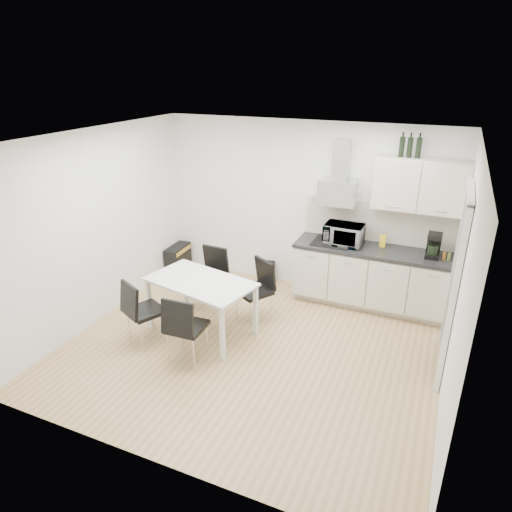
{
  "coord_description": "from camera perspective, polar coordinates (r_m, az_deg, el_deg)",
  "views": [
    {
      "loc": [
        2.0,
        -4.46,
        3.33
      ],
      "look_at": [
        -0.1,
        0.38,
        1.1
      ],
      "focal_mm": 32.0,
      "sensor_mm": 36.0,
      "label": 1
    }
  ],
  "objects": [
    {
      "name": "guitar_amp",
      "position": [
        7.99,
        -9.71,
        -0.29
      ],
      "size": [
        0.26,
        0.55,
        0.45
      ],
      "rotation": [
        0.0,
        0.0,
        0.04
      ],
      "color": "black",
      "rests_on": "ground"
    },
    {
      "name": "chair_near_left",
      "position": [
        5.97,
        -13.62,
        -6.77
      ],
      "size": [
        0.61,
        0.64,
        0.88
      ],
      "primitive_type": null,
      "rotation": [
        0.0,
        0.0,
        -0.45
      ],
      "color": "black",
      "rests_on": "ground"
    },
    {
      "name": "ground",
      "position": [
        5.91,
        -0.6,
        -11.36
      ],
      "size": [
        4.5,
        4.5,
        0.0
      ],
      "primitive_type": "plane",
      "color": "tan",
      "rests_on": "ground"
    },
    {
      "name": "wall_front",
      "position": [
        3.76,
        -13.35,
        -10.41
      ],
      "size": [
        4.5,
        0.1,
        2.6
      ],
      "primitive_type": "cube",
      "color": "white",
      "rests_on": "ground"
    },
    {
      "name": "ceiling",
      "position": [
        4.94,
        -0.72,
        14.42
      ],
      "size": [
        4.5,
        4.5,
        0.0
      ],
      "primitive_type": "plane",
      "color": "white",
      "rests_on": "wall_back"
    },
    {
      "name": "chair_far_left",
      "position": [
        6.69,
        -5.85,
        -2.81
      ],
      "size": [
        0.47,
        0.52,
        0.88
      ],
      "primitive_type": null,
      "rotation": [
        0.0,
        0.0,
        3.09
      ],
      "color": "black",
      "rests_on": "ground"
    },
    {
      "name": "kitchenette",
      "position": [
        6.73,
        14.82,
        0.3
      ],
      "size": [
        2.22,
        0.64,
        2.52
      ],
      "color": "beige",
      "rests_on": "ground"
    },
    {
      "name": "doorway",
      "position": [
        5.51,
        23.42,
        -3.56
      ],
      "size": [
        0.08,
        1.04,
        2.1
      ],
      "primitive_type": "cube",
      "color": "white",
      "rests_on": "ground"
    },
    {
      "name": "chair_far_right",
      "position": [
        6.27,
        -0.32,
        -4.53
      ],
      "size": [
        0.64,
        0.66,
        0.88
      ],
      "primitive_type": null,
      "rotation": [
        0.0,
        0.0,
        2.59
      ],
      "color": "black",
      "rests_on": "ground"
    },
    {
      "name": "floor_speaker",
      "position": [
        7.54,
        1.58,
        -1.94
      ],
      "size": [
        0.24,
        0.22,
        0.33
      ],
      "primitive_type": "cube",
      "rotation": [
        0.0,
        0.0,
        0.27
      ],
      "color": "black",
      "rests_on": "ground"
    },
    {
      "name": "wall_right",
      "position": [
        4.91,
        24.15,
        -3.67
      ],
      "size": [
        0.1,
        4.0,
        2.6
      ],
      "primitive_type": "cube",
      "color": "white",
      "rests_on": "ground"
    },
    {
      "name": "dining_table",
      "position": [
        5.96,
        -6.92,
        -3.82
      ],
      "size": [
        1.5,
        1.05,
        0.75
      ],
      "rotation": [
        0.0,
        0.0,
        -0.21
      ],
      "color": "white",
      "rests_on": "ground"
    },
    {
      "name": "wall_back",
      "position": [
        7.06,
        5.99,
        6.07
      ],
      "size": [
        4.5,
        0.1,
        2.6
      ],
      "primitive_type": "cube",
      "color": "white",
      "rests_on": "ground"
    },
    {
      "name": "wall_left",
      "position": [
        6.49,
        -19.16,
        3.36
      ],
      "size": [
        0.1,
        4.0,
        2.6
      ],
      "primitive_type": "cube",
      "color": "white",
      "rests_on": "ground"
    },
    {
      "name": "chair_near_right",
      "position": [
        5.54,
        -8.63,
        -8.82
      ],
      "size": [
        0.46,
        0.52,
        0.88
      ],
      "primitive_type": null,
      "rotation": [
        0.0,
        0.0,
        0.04
      ],
      "color": "black",
      "rests_on": "ground"
    }
  ]
}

